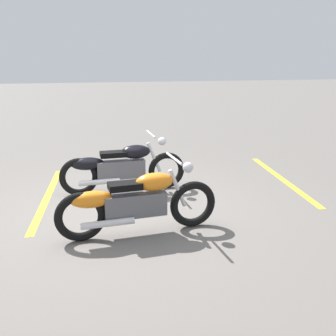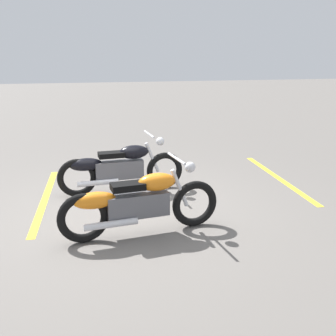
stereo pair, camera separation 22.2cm
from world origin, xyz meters
TOP-DOWN VIEW (x-y plane):
  - ground_plane at (0.00, 0.00)m, footprint 60.00×60.00m
  - motorcycle_bright_foreground at (0.09, -0.90)m, footprint 2.23×0.63m
  - motorcycle_dark_foreground at (0.06, 0.88)m, footprint 2.23×0.62m
  - parking_stripe_near at (-1.22, 0.87)m, footprint 0.34×3.20m
  - parking_stripe_mid at (3.23, 0.99)m, footprint 0.34×3.20m

SIDE VIEW (x-z plane):
  - ground_plane at x=0.00m, z-range 0.00..0.00m
  - parking_stripe_near at x=-1.22m, z-range 0.00..0.01m
  - parking_stripe_mid at x=3.23m, z-range 0.00..0.01m
  - motorcycle_bright_foreground at x=0.09m, z-range -0.06..0.98m
  - motorcycle_dark_foreground at x=0.06m, z-range -0.06..0.98m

